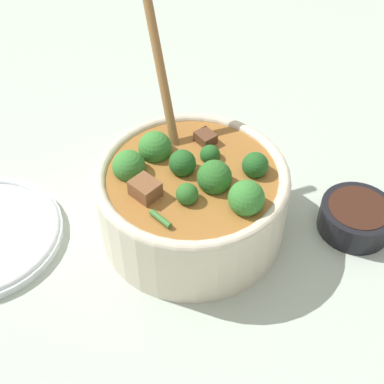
# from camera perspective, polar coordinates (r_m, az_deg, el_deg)

# --- Properties ---
(ground_plane) EXTENTS (4.00, 4.00, 0.00)m
(ground_plane) POSITION_cam_1_polar(r_m,az_deg,el_deg) (0.73, -0.00, -3.77)
(ground_plane) COLOR #ADBCAD
(stew_bowl) EXTENTS (0.31, 0.25, 0.31)m
(stew_bowl) POSITION_cam_1_polar(r_m,az_deg,el_deg) (0.69, -0.02, -0.32)
(stew_bowl) COLOR beige
(stew_bowl) RESTS_ON ground_plane
(condiment_bowl) EXTENTS (0.10, 0.10, 0.04)m
(condiment_bowl) POSITION_cam_1_polar(r_m,az_deg,el_deg) (0.75, 17.11, -2.50)
(condiment_bowl) COLOR black
(condiment_bowl) RESTS_ON ground_plane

